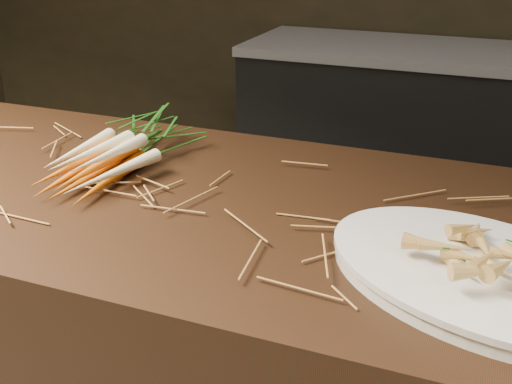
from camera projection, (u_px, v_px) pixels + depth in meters
back_counter at (450, 145)px, 2.83m from camera, size 1.82×0.62×0.84m
straw_bedding at (187, 188)px, 1.14m from camera, size 1.40×0.60×0.02m
root_veg_bunch at (129, 144)px, 1.27m from camera, size 0.17×0.45×0.08m
serving_platter at (481, 277)px, 0.86m from camera, size 0.52×0.45×0.02m
roasted_veg_heap at (485, 254)px, 0.84m from camera, size 0.26×0.23×0.05m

